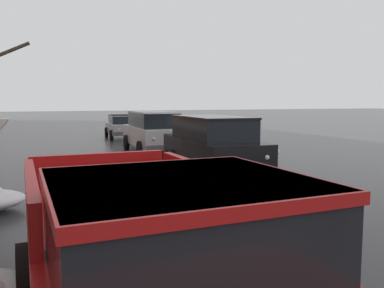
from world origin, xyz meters
The scene contains 5 objects.
snow_bank_along_left_kerb centered at (4.41, 15.76, 0.33)m, with size 2.97×0.92×0.67m.
pickup_truck_red_approaching_near_lane centered at (-2.08, 5.93, 0.88)m, with size 2.20×4.96×1.76m.
suv_black_parked_kerbside_close centered at (2.25, 13.92, 0.99)m, with size 2.21×4.57×1.82m.
suv_white_parked_kerbside_mid centered at (2.22, 20.04, 0.99)m, with size 2.20×4.87×1.82m.
sedan_silver_parked_far_down_block centered at (2.53, 27.50, 0.75)m, with size 2.11×4.21×1.42m.
Camera 1 is at (-3.01, 2.86, 2.27)m, focal length 37.63 mm.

